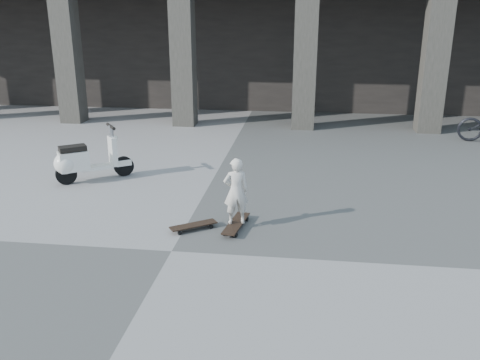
# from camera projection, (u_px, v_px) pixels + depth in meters

# --- Properties ---
(ground) EXTENTS (90.00, 90.00, 0.00)m
(ground) POSITION_uv_depth(u_px,v_px,m) (172.00, 251.00, 7.37)
(ground) COLOR #494946
(ground) RESTS_ON ground
(colonnade) EXTENTS (28.00, 8.82, 6.00)m
(colonnade) POSITION_uv_depth(u_px,v_px,m) (260.00, 19.00, 19.36)
(colonnade) COLOR black
(colonnade) RESTS_ON ground
(longboard) EXTENTS (0.35, 0.95, 0.09)m
(longboard) POSITION_uv_depth(u_px,v_px,m) (236.00, 224.00, 8.13)
(longboard) COLOR black
(longboard) RESTS_ON ground
(skateboard_spare) EXTENTS (0.73, 0.59, 0.09)m
(skateboard_spare) POSITION_uv_depth(u_px,v_px,m) (193.00, 226.00, 8.07)
(skateboard_spare) COLOR black
(skateboard_spare) RESTS_ON ground
(child) EXTENTS (0.45, 0.36, 1.07)m
(child) POSITION_uv_depth(u_px,v_px,m) (236.00, 191.00, 7.95)
(child) COLOR beige
(child) RESTS_ON longboard
(scooter) EXTENTS (1.37, 1.07, 1.11)m
(scooter) POSITION_uv_depth(u_px,v_px,m) (81.00, 161.00, 10.23)
(scooter) COLOR black
(scooter) RESTS_ON ground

